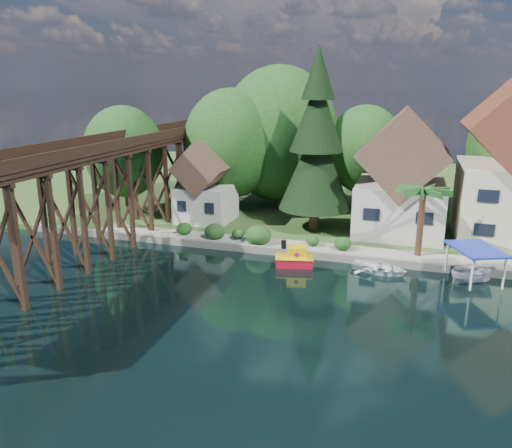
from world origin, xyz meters
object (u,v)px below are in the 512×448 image
object	(u,v)px
shed	(206,187)
palm_tree	(423,193)
conifer	(316,145)
tugboat	(295,258)
boat_white_a	(379,266)
trestle_bridge	(103,187)
boat_canopy	(474,268)
house_left	(401,181)

from	to	relation	value
shed	palm_tree	xyz separation A→B (m)	(19.76, -4.79, 1.67)
conifer	tugboat	distance (m)	11.56
tugboat	boat_white_a	distance (m)	6.27
boat_white_a	tugboat	bearing A→B (deg)	109.99
conifer	palm_tree	distance (m)	10.78
trestle_bridge	shed	xyz separation A→B (m)	(5.00, 9.33, -1.52)
boat_canopy	conifer	bearing A→B (deg)	146.86
house_left	conifer	size ratio (longest dim) A/B	0.69
boat_canopy	tugboat	bearing A→B (deg)	-178.46
shed	conifer	xyz separation A→B (m)	(10.60, 0.21, 4.39)
shed	tugboat	bearing A→B (deg)	-38.13
house_left	boat_white_a	size ratio (longest dim) A/B	2.69
conifer	boat_canopy	size ratio (longest dim) A/B	3.36
trestle_bridge	house_left	bearing A→B (deg)	25.21
palm_tree	boat_white_a	distance (m)	6.53
shed	palm_tree	size ratio (longest dim) A/B	1.37
conifer	tugboat	xyz separation A→B (m)	(0.23, -8.71, -7.60)
tugboat	palm_tree	bearing A→B (deg)	22.58
conifer	palm_tree	size ratio (longest dim) A/B	2.80
boat_white_a	boat_canopy	bearing A→B (deg)	-78.05
trestle_bridge	boat_canopy	size ratio (longest dim) A/B	9.27
boat_white_a	boat_canopy	xyz separation A→B (m)	(6.37, -0.27, 0.68)
trestle_bridge	conifer	bearing A→B (deg)	31.44
palm_tree	boat_white_a	xyz separation A→B (m)	(-2.70, -3.10, -5.07)
tugboat	boat_white_a	size ratio (longest dim) A/B	0.76
tugboat	boat_canopy	size ratio (longest dim) A/B	0.65
trestle_bridge	conifer	xyz separation A→B (m)	(15.60, 9.54, 2.87)
boat_white_a	shed	bearing A→B (deg)	79.58
trestle_bridge	tugboat	bearing A→B (deg)	2.99
trestle_bridge	palm_tree	distance (m)	25.17
shed	boat_white_a	bearing A→B (deg)	-24.82
house_left	shed	world-z (taller)	house_left
conifer	boat_canopy	distance (m)	16.89
shed	conifer	distance (m)	11.48
conifer	tugboat	bearing A→B (deg)	-88.52
trestle_bridge	boat_white_a	xyz separation A→B (m)	(22.06, 1.44, -4.92)
boat_white_a	conifer	bearing A→B (deg)	52.96
conifer	palm_tree	xyz separation A→B (m)	(9.16, -5.00, -2.72)
palm_tree	tugboat	distance (m)	10.83
trestle_bridge	shed	distance (m)	10.69
palm_tree	conifer	bearing A→B (deg)	151.36
house_left	tugboat	bearing A→B (deg)	-125.64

